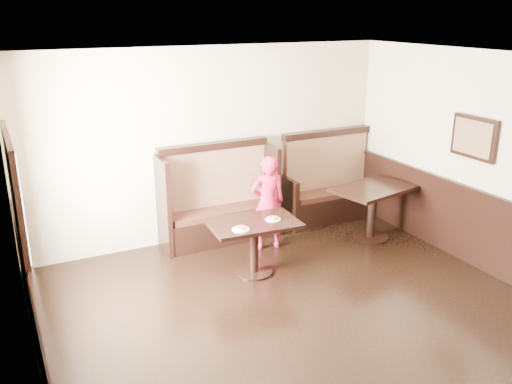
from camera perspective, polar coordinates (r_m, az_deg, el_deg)
ground at (r=5.65m, az=9.78°, el=-16.86°), size 7.00×7.00×0.00m
room_shell at (r=5.34m, az=5.74°, el=-10.43°), size 7.00×7.00×7.00m
booth_main at (r=7.98m, az=-4.01°, el=-1.44°), size 1.75×0.72×1.45m
booth_neighbor at (r=8.88m, az=7.68°, el=0.22°), size 1.65×0.72×1.45m
table_main at (r=6.91m, az=-0.23°, el=-4.45°), size 1.17×0.78×0.71m
table_neighbor at (r=8.14m, az=12.18°, el=-0.84°), size 1.29×0.97×0.81m
child at (r=7.61m, az=1.24°, el=-1.17°), size 0.54×0.39×1.36m
pizza_plate_left at (r=6.61m, az=-1.61°, el=-3.87°), size 0.22×0.22×0.04m
pizza_plate_right at (r=6.92m, az=1.80°, el=-2.82°), size 0.20×0.20×0.04m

